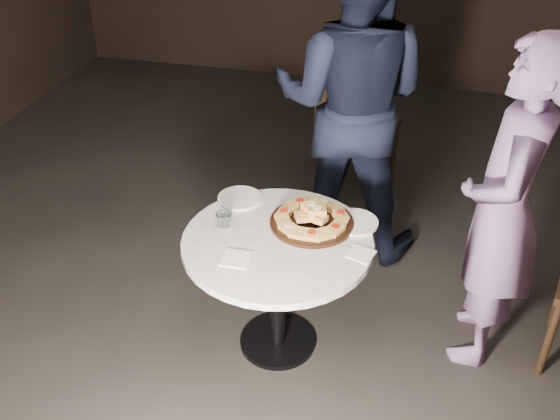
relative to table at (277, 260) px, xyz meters
name	(u,v)px	position (x,y,z in m)	size (l,w,h in m)	color
floor	(298,327)	(0.08, 0.14, -0.54)	(7.00, 7.00, 0.00)	black
table	(277,260)	(0.00, 0.00, 0.00)	(0.99, 0.99, 0.67)	black
serving_board	(312,222)	(0.13, 0.16, 0.13)	(0.40, 0.40, 0.02)	black
focaccia_pile	(312,216)	(0.13, 0.16, 0.17)	(0.36, 0.35, 0.10)	tan
plate_left	(240,198)	(-0.27, 0.28, 0.13)	(0.22, 0.22, 0.01)	white
plate_right	(355,222)	(0.33, 0.21, 0.13)	(0.22, 0.22, 0.01)	white
water_glass	(224,220)	(-0.27, 0.04, 0.16)	(0.08, 0.08, 0.07)	silver
napkin_near	(236,259)	(-0.14, -0.19, 0.13)	(0.12, 0.12, 0.01)	white
napkin_far	(361,254)	(0.39, -0.02, 0.13)	(0.11, 0.11, 0.01)	white
chair_far	(355,121)	(0.15, 1.52, 0.02)	(0.56, 0.58, 0.98)	black
diner_navy	(351,101)	(0.17, 1.00, 0.40)	(0.91, 0.71, 1.88)	black
diner_teal	(503,211)	(0.98, 0.25, 0.28)	(0.60, 0.39, 1.64)	slate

